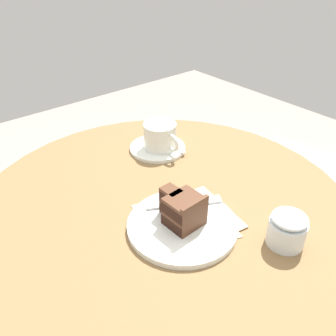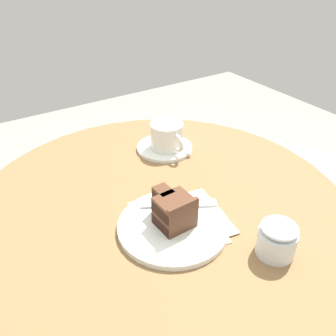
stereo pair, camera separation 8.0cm
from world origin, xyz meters
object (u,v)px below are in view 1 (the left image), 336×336
Objects in this scene: saucer at (158,148)px; sugar_pot at (287,229)px; cake_plate at (182,225)px; cafe_chair at (331,162)px; cake_slice at (182,210)px; teaspoon at (177,146)px; fork at (194,202)px; coffee_cup at (160,136)px; napkin at (188,219)px.

saucer is 2.12× the size of sugar_pot.
saucer is at bearing 150.66° from cake_plate.
cake_slice is at bearing -10.26° from cafe_chair.
cake_slice reaches higher than sugar_pot.
teaspoon is 0.71× the size of fork.
fork is (0.23, -0.10, -0.03)m from coffee_cup.
sugar_pot is at bearing 37.09° from cake_slice.
teaspoon is at bearing 53.78° from coffee_cup.
cafe_chair reaches higher than napkin.
fork reaches higher than teaspoon.
saucer is 0.17× the size of cafe_chair.
napkin is at bearing -25.97° from saucer.
teaspoon is 1.15× the size of cake_slice.
fork is 2.07× the size of sugar_pot.
saucer is 0.31m from cake_plate.
cafe_chair is 0.70m from sugar_pot.
cafe_chair reaches higher than saucer.
napkin is (0.22, -0.17, -0.01)m from teaspoon.
teaspoon is at bearing 169.41° from sugar_pot.
cafe_chair reaches higher than cake_plate.
napkin is at bearing -10.65° from cafe_chair.
teaspoon is at bearing 85.69° from fork.
teaspoon is at bearing 140.77° from cake_slice.
coffee_cup is 1.68× the size of sugar_pot.
saucer is at bearing 154.03° from napkin.
saucer reaches higher than napkin.
fork is 0.19m from sugar_pot.
coffee_cup is at bearing 149.42° from cake_slice.
cafe_chair is at bearing 94.53° from cake_plate.
teaspoon reaches higher than saucer.
cake_plate is 1.51× the size of fork.
fork is at bearing -16.01° from teaspoon.
sugar_pot is (0.21, -0.63, 0.21)m from cafe_chair.
napkin is at bearing -19.61° from teaspoon.
cake_plate is at bearing -29.34° from saucer.
sugar_pot is at bearing 6.26° from teaspoon.
teaspoon is at bearing 140.81° from cake_plate.
napkin is at bearing -120.02° from fork.
cake_slice is 1.28× the size of sugar_pot.
fork is 0.66× the size of napkin.
fork reaches higher than cake_plate.
teaspoon is at bearing -31.94° from cafe_chair.
napkin is 0.75m from cafe_chair.
cake_slice is 0.62× the size of fork.
cafe_chair is (-0.06, 0.75, -0.18)m from cake_plate.
cake_slice is at bearing 144.58° from cake_plate.
coffee_cup reaches higher than saucer.
cafe_chair is at bearing 93.95° from napkin.
teaspoon is 0.28m from napkin.
sugar_pot is (0.39, -0.07, 0.02)m from teaspoon.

